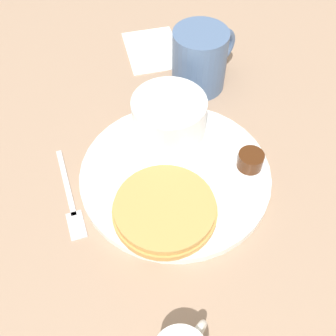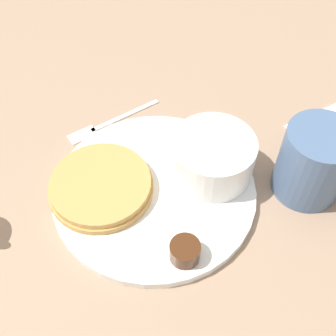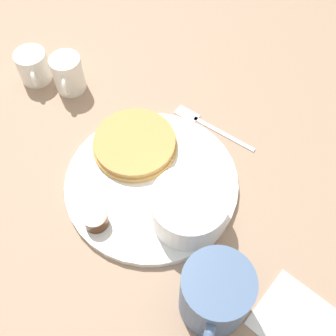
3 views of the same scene
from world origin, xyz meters
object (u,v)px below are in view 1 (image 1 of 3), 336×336
at_px(coffee_mug, 201,59).
at_px(fork, 71,202).
at_px(plate, 175,174).
at_px(bowl, 169,115).

xyz_separation_m(coffee_mug, fork, (-0.13, 0.26, -0.05)).
bearing_deg(plate, fork, 80.98).
height_order(plate, coffee_mug, coffee_mug).
bearing_deg(bowl, fork, 106.97).
distance_m(bowl, fork, 0.18).
relative_size(plate, coffee_mug, 2.17).
height_order(coffee_mug, fork, coffee_mug).
height_order(plate, bowl, bowl).
xyz_separation_m(plate, coffee_mug, (0.15, -0.12, 0.04)).
distance_m(plate, coffee_mug, 0.20).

